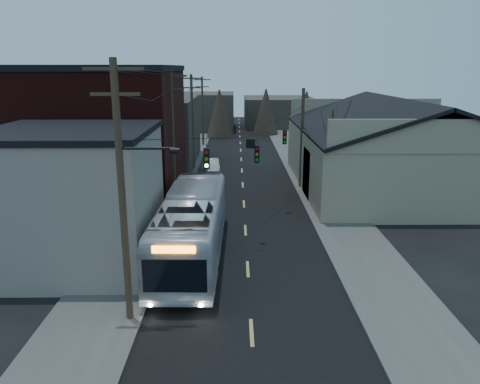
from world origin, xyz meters
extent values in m
plane|color=black|center=(0.00, 0.00, 0.00)|extent=(160.00, 160.00, 0.00)
cube|color=black|center=(0.00, 30.00, 0.01)|extent=(9.00, 110.00, 0.02)
cube|color=#474744|center=(-6.50, 30.00, 0.06)|extent=(4.00, 110.00, 0.12)
cube|color=#474744|center=(6.50, 30.00, 0.06)|extent=(4.00, 110.00, 0.12)
cube|color=gray|center=(-9.00, 9.00, 3.50)|extent=(8.00, 8.00, 7.00)
cube|color=black|center=(-10.00, 20.00, 5.00)|extent=(10.00, 12.00, 10.00)
cube|color=#362F2B|center=(-9.50, 36.00, 3.50)|extent=(9.00, 14.00, 7.00)
cube|color=gray|center=(13.00, 25.00, 2.50)|extent=(16.00, 20.00, 5.00)
cube|color=black|center=(9.00, 25.00, 6.30)|extent=(8.16, 20.60, 2.86)
cube|color=black|center=(17.00, 25.00, 6.30)|extent=(8.16, 20.60, 2.86)
cube|color=#362F2B|center=(-6.00, 65.00, 3.00)|extent=(10.00, 12.00, 6.00)
cube|color=#362F2B|center=(7.00, 70.00, 2.50)|extent=(12.00, 14.00, 5.00)
cone|color=black|center=(6.50, 20.00, 3.60)|extent=(0.40, 0.40, 7.20)
cylinder|color=#382B1E|center=(-5.00, 3.00, 5.25)|extent=(0.28, 0.28, 10.50)
cube|color=#382B1E|center=(-5.00, 3.00, 10.10)|extent=(2.20, 0.12, 0.12)
cylinder|color=#382B1E|center=(-5.00, 18.00, 5.00)|extent=(0.28, 0.28, 10.00)
cube|color=#382B1E|center=(-5.00, 18.00, 9.60)|extent=(2.20, 0.12, 0.12)
cylinder|color=#382B1E|center=(-5.00, 33.00, 4.75)|extent=(0.28, 0.28, 9.50)
cube|color=#382B1E|center=(-5.00, 33.00, 9.10)|extent=(2.20, 0.12, 0.12)
cylinder|color=#382B1E|center=(-5.00, 48.00, 4.50)|extent=(0.28, 0.28, 9.00)
cube|color=#382B1E|center=(-5.00, 48.00, 8.60)|extent=(2.20, 0.12, 0.12)
cylinder|color=#382B1E|center=(5.00, 25.00, 4.25)|extent=(0.28, 0.28, 8.50)
cube|color=black|center=(-2.00, 7.50, 5.95)|extent=(0.28, 0.20, 1.00)
cube|color=black|center=(0.60, 12.00, 5.35)|extent=(0.28, 0.20, 1.00)
cube|color=black|center=(2.80, 18.00, 5.45)|extent=(0.28, 0.20, 1.00)
imported|color=silver|center=(-3.00, 9.67, 1.83)|extent=(3.32, 13.18, 3.65)
imported|color=#B9BBC1|center=(-3.00, 31.62, 0.63)|extent=(1.74, 3.94, 1.26)
camera|label=1|loc=(-0.60, -14.40, 10.14)|focal=35.00mm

